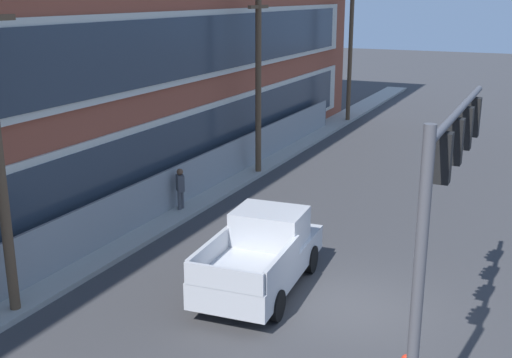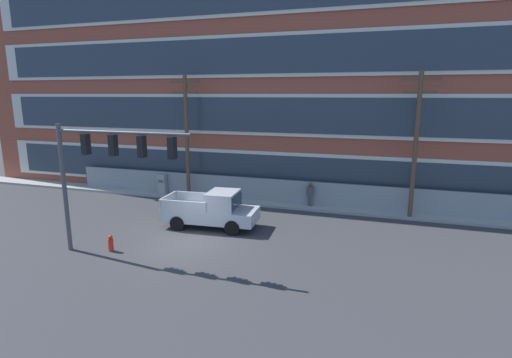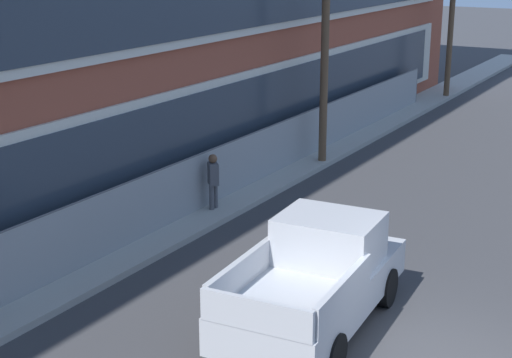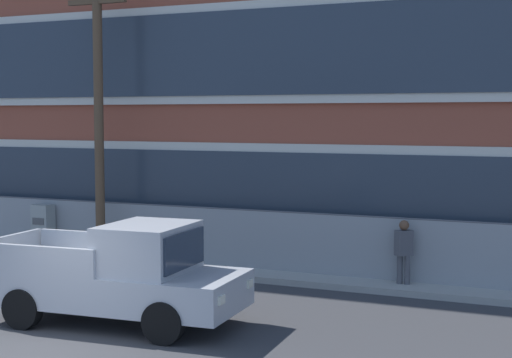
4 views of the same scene
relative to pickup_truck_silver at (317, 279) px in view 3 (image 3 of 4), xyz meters
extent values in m
cube|color=#9E9B93|center=(-0.18, 5.41, -0.88)|extent=(80.00, 1.61, 0.16)
cube|color=beige|center=(2.17, 6.16, 1.11)|extent=(45.16, 0.10, 2.71)
cube|color=#2D3844|center=(2.17, 6.10, 1.11)|extent=(43.20, 0.06, 2.26)
cube|color=beige|center=(2.17, 6.16, 4.87)|extent=(45.16, 0.10, 2.71)
cube|color=#2D3844|center=(2.17, 6.10, 4.87)|extent=(43.20, 0.06, 2.26)
cube|color=gray|center=(4.19, 5.60, -0.12)|extent=(34.76, 0.04, 1.69)
cylinder|color=#4C4C51|center=(21.57, 5.60, -0.12)|extent=(0.06, 0.06, 1.69)
cylinder|color=#4C4C51|center=(4.19, 5.60, 0.73)|extent=(34.76, 0.05, 0.05)
cube|color=#B2B5BA|center=(-0.12, -0.01, -0.21)|extent=(5.25, 2.46, 0.70)
cube|color=#B2B5BA|center=(0.59, 0.04, 0.61)|extent=(1.67, 2.03, 0.94)
cube|color=#283342|center=(1.37, 0.10, 0.61)|extent=(0.19, 1.71, 0.71)
cube|color=#B2B5BA|center=(-1.34, 0.89, 0.42)|extent=(2.56, 0.31, 0.56)
cube|color=#B2B5BA|center=(-1.20, -1.08, 0.42)|extent=(2.56, 0.31, 0.56)
cube|color=#B2B5BA|center=(-2.63, -0.19, 0.42)|extent=(0.25, 2.01, 0.56)
cylinder|color=black|center=(1.33, 1.07, -0.56)|extent=(0.82, 0.32, 0.80)
cylinder|color=black|center=(1.47, -0.86, -0.56)|extent=(0.82, 0.32, 0.80)
cylinder|color=black|center=(-1.72, 0.84, -0.56)|extent=(0.82, 0.32, 0.80)
cylinder|color=black|center=(-1.58, -1.08, -0.56)|extent=(0.82, 0.32, 0.80)
cube|color=white|center=(2.39, 0.91, -0.10)|extent=(0.08, 0.24, 0.16)
cube|color=white|center=(2.50, -0.55, -0.10)|extent=(0.08, 0.24, 0.16)
cylinder|color=brown|center=(10.36, 4.89, 3.27)|extent=(0.26, 0.26, 8.47)
cylinder|color=#4C4C51|center=(4.31, 5.29, -0.53)|extent=(0.14, 0.14, 0.85)
cylinder|color=#4C4C51|center=(4.49, 5.29, -0.53)|extent=(0.14, 0.14, 0.85)
cube|color=#4C4C51|center=(4.40, 5.29, 0.19)|extent=(0.45, 0.45, 0.60)
sphere|color=brown|center=(4.40, 5.29, 0.61)|extent=(0.24, 0.24, 0.24)
camera|label=1|loc=(-14.77, -6.66, 6.81)|focal=45.00mm
camera|label=2|loc=(8.73, -19.17, 6.22)|focal=28.00mm
camera|label=3|loc=(-12.47, -5.98, 6.16)|focal=55.00mm
camera|label=4|loc=(8.74, -12.92, 3.18)|focal=55.00mm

